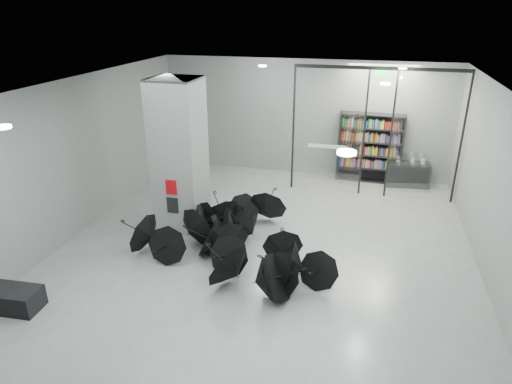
% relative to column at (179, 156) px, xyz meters
% --- Properties ---
extents(room, '(14.00, 14.02, 4.01)m').
position_rel_column_xyz_m(room, '(2.50, -2.00, 0.84)').
color(room, gray).
rests_on(room, ground).
extents(column, '(1.20, 1.20, 4.00)m').
position_rel_column_xyz_m(column, '(0.00, 0.00, 0.00)').
color(column, slate).
rests_on(column, ground).
extents(fire_cabinet, '(0.28, 0.04, 0.38)m').
position_rel_column_xyz_m(fire_cabinet, '(0.00, -0.62, -0.65)').
color(fire_cabinet, '#A50A07').
rests_on(fire_cabinet, column).
extents(info_panel, '(0.30, 0.03, 0.42)m').
position_rel_column_xyz_m(info_panel, '(0.00, -0.62, -1.15)').
color(info_panel, black).
rests_on(info_panel, column).
extents(exit_sign, '(0.30, 0.06, 0.15)m').
position_rel_column_xyz_m(exit_sign, '(4.90, 3.30, 1.82)').
color(exit_sign, '#0CE533').
rests_on(exit_sign, room).
extents(glass_partition, '(5.06, 0.08, 4.00)m').
position_rel_column_xyz_m(glass_partition, '(4.89, 3.50, 0.18)').
color(glass_partition, silver).
rests_on(glass_partition, ground).
extents(bench, '(1.43, 0.69, 0.45)m').
position_rel_column_xyz_m(bench, '(-1.96, -4.36, -1.78)').
color(bench, black).
rests_on(bench, ground).
extents(bookshelf, '(2.14, 0.50, 2.34)m').
position_rel_column_xyz_m(bookshelf, '(4.83, 4.75, -0.83)').
color(bookshelf, black).
rests_on(bookshelf, ground).
extents(shop_counter, '(1.41, 0.69, 0.82)m').
position_rel_column_xyz_m(shop_counter, '(6.14, 4.57, -1.59)').
color(shop_counter, black).
rests_on(shop_counter, ground).
extents(umbrella_cluster, '(5.21, 4.68, 1.33)m').
position_rel_column_xyz_m(umbrella_cluster, '(1.86, -1.36, -1.69)').
color(umbrella_cluster, black).
rests_on(umbrella_cluster, ground).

